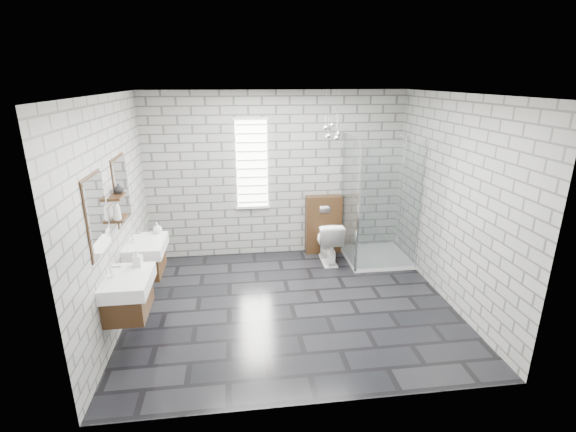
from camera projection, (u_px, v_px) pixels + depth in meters
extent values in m
cube|color=black|center=(291.00, 305.00, 5.56)|extent=(4.20, 3.60, 0.02)
cube|color=white|center=(292.00, 93.00, 4.70)|extent=(4.20, 3.60, 0.02)
cube|color=gray|center=(276.00, 175.00, 6.84)|extent=(4.20, 0.02, 2.70)
cube|color=gray|center=(322.00, 273.00, 3.43)|extent=(4.20, 0.02, 2.70)
cube|color=gray|center=(113.00, 215.00, 4.87)|extent=(0.02, 3.60, 2.70)
cube|color=gray|center=(453.00, 202.00, 5.39)|extent=(0.02, 3.60, 2.70)
cube|color=#3F2713|center=(129.00, 301.00, 4.56)|extent=(0.42, 0.62, 0.30)
cube|color=silver|center=(147.00, 297.00, 4.58)|extent=(0.02, 0.35, 0.01)
cube|color=white|center=(128.00, 282.00, 4.50)|extent=(0.47, 0.70, 0.15)
cylinder|color=silver|center=(112.00, 272.00, 4.43)|extent=(0.04, 0.04, 0.12)
cylinder|color=silver|center=(116.00, 267.00, 4.42)|extent=(0.10, 0.02, 0.02)
cube|color=white|center=(97.00, 215.00, 4.22)|extent=(0.03, 0.55, 0.80)
cube|color=#3F2713|center=(96.00, 215.00, 4.22)|extent=(0.01, 0.59, 0.84)
cube|color=#3F2713|center=(146.00, 262.00, 5.52)|extent=(0.42, 0.62, 0.30)
cube|color=silver|center=(162.00, 259.00, 5.53)|extent=(0.02, 0.35, 0.01)
cube|color=white|center=(146.00, 246.00, 5.45)|extent=(0.47, 0.70, 0.15)
cylinder|color=silver|center=(133.00, 237.00, 5.39)|extent=(0.04, 0.04, 0.12)
cylinder|color=silver|center=(136.00, 234.00, 5.38)|extent=(0.10, 0.02, 0.02)
cube|color=white|center=(122.00, 190.00, 5.18)|extent=(0.03, 0.55, 0.80)
cube|color=#3F2713|center=(121.00, 190.00, 5.18)|extent=(0.01, 0.59, 0.84)
cube|color=#3F2713|center=(120.00, 218.00, 4.85)|extent=(0.14, 0.30, 0.03)
cube|color=#3F2713|center=(117.00, 197.00, 4.77)|extent=(0.14, 0.30, 0.03)
cube|color=white|center=(252.00, 164.00, 6.70)|extent=(0.50, 0.02, 1.40)
cube|color=silver|center=(251.00, 119.00, 6.46)|extent=(0.56, 0.04, 0.04)
cube|color=silver|center=(253.00, 207.00, 6.91)|extent=(0.56, 0.04, 0.04)
cube|color=silver|center=(253.00, 202.00, 6.88)|extent=(0.48, 0.01, 0.02)
cube|color=silver|center=(253.00, 194.00, 6.84)|extent=(0.48, 0.01, 0.02)
cube|color=silver|center=(252.00, 186.00, 6.79)|extent=(0.48, 0.01, 0.02)
cube|color=silver|center=(252.00, 177.00, 6.75)|extent=(0.48, 0.01, 0.02)
cube|color=silver|center=(252.00, 169.00, 6.70)|extent=(0.48, 0.01, 0.02)
cube|color=silver|center=(252.00, 160.00, 6.66)|extent=(0.48, 0.01, 0.02)
cube|color=silver|center=(252.00, 151.00, 6.62)|extent=(0.48, 0.01, 0.02)
cube|color=silver|center=(251.00, 143.00, 6.57)|extent=(0.48, 0.01, 0.02)
cube|color=silver|center=(251.00, 134.00, 6.53)|extent=(0.48, 0.01, 0.03)
cube|color=silver|center=(251.00, 125.00, 6.48)|extent=(0.48, 0.01, 0.03)
cube|color=#3F2713|center=(323.00, 224.00, 7.10)|extent=(0.60, 0.20, 1.00)
cube|color=silver|center=(325.00, 209.00, 6.90)|extent=(0.18, 0.01, 0.12)
cube|color=white|center=(375.00, 257.00, 6.97)|extent=(1.00, 1.00, 0.06)
cube|color=silver|center=(391.00, 208.00, 6.19)|extent=(1.00, 0.01, 2.00)
cube|color=silver|center=(350.00, 200.00, 6.59)|extent=(0.01, 1.00, 2.00)
cube|color=silver|center=(359.00, 209.00, 6.13)|extent=(0.03, 0.03, 2.00)
cube|color=silver|center=(421.00, 207.00, 6.25)|extent=(0.03, 0.03, 2.00)
cylinder|color=silver|center=(401.00, 191.00, 6.87)|extent=(0.02, 0.02, 1.80)
cylinder|color=silver|center=(402.00, 135.00, 6.57)|extent=(0.14, 0.14, 0.02)
sphere|color=silver|center=(326.00, 128.00, 6.20)|extent=(0.09, 0.09, 0.09)
cylinder|color=silver|center=(326.00, 108.00, 6.11)|extent=(0.01, 0.01, 0.49)
sphere|color=silver|center=(337.00, 138.00, 6.29)|extent=(0.09, 0.09, 0.09)
cylinder|color=silver|center=(338.00, 113.00, 6.18)|extent=(0.01, 0.01, 0.64)
sphere|color=silver|center=(332.00, 125.00, 6.30)|extent=(0.09, 0.09, 0.09)
cylinder|color=silver|center=(332.00, 106.00, 6.22)|extent=(0.01, 0.01, 0.46)
sphere|color=silver|center=(328.00, 136.00, 6.33)|extent=(0.09, 0.09, 0.09)
cylinder|color=silver|center=(329.00, 112.00, 6.22)|extent=(0.01, 0.01, 0.62)
sphere|color=silver|center=(338.00, 134.00, 6.36)|extent=(0.09, 0.09, 0.09)
cylinder|color=silver|center=(339.00, 111.00, 6.25)|extent=(0.01, 0.01, 0.59)
imported|color=white|center=(328.00, 241.00, 6.77)|extent=(0.40, 0.69, 0.70)
imported|color=#B2B2B2|center=(137.00, 258.00, 4.67)|extent=(0.10, 0.10, 0.20)
imported|color=#B2B2B2|center=(157.00, 228.00, 5.69)|extent=(0.16, 0.16, 0.15)
imported|color=#B2B2B2|center=(116.00, 210.00, 4.70)|extent=(0.12, 0.12, 0.23)
imported|color=#B2B2B2|center=(119.00, 188.00, 4.82)|extent=(0.13, 0.13, 0.12)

